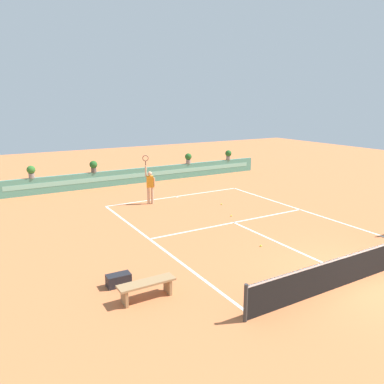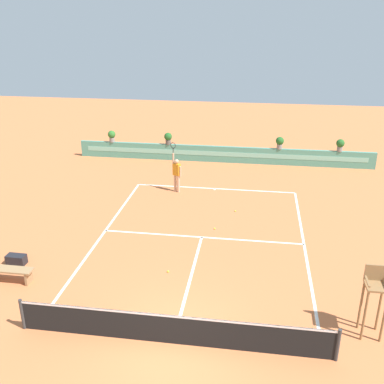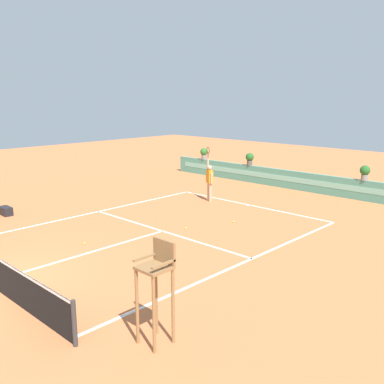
{
  "view_description": "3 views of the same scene",
  "coord_description": "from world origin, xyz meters",
  "px_view_note": "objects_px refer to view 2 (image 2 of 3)",
  "views": [
    {
      "loc": [
        -9.69,
        -6.42,
        5.26
      ],
      "look_at": [
        -0.76,
        8.8,
        1.0
      ],
      "focal_mm": 35.07,
      "sensor_mm": 36.0,
      "label": 1
    },
    {
      "loc": [
        2.0,
        -9.79,
        8.61
      ],
      "look_at": [
        -0.76,
        8.8,
        1.0
      ],
      "focal_mm": 41.83,
      "sensor_mm": 36.0,
      "label": 2
    },
    {
      "loc": [
        11.57,
        -4.09,
        4.92
      ],
      "look_at": [
        -0.76,
        8.8,
        1.0
      ],
      "focal_mm": 40.77,
      "sensor_mm": 36.0,
      "label": 3
    }
  ],
  "objects_px": {
    "potted_plant_right": "(280,142)",
    "tennis_ball_by_sideline": "(168,272)",
    "potted_plant_far_left": "(112,135)",
    "umpire_chair": "(375,294)",
    "tennis_ball_near_baseline": "(215,228)",
    "bench_courtside": "(10,272)",
    "tennis_ball_mid_court": "(235,211)",
    "gear_bag": "(16,259)",
    "tennis_player": "(177,172)",
    "potted_plant_left": "(168,138)",
    "potted_plant_far_right": "(340,144)"
  },
  "relations": [
    {
      "from": "potted_plant_right",
      "to": "tennis_ball_by_sideline",
      "type": "bearing_deg",
      "value": -108.29
    },
    {
      "from": "potted_plant_far_left",
      "to": "potted_plant_right",
      "type": "height_order",
      "value": "same"
    },
    {
      "from": "potted_plant_far_left",
      "to": "umpire_chair",
      "type": "bearing_deg",
      "value": -50.55
    },
    {
      "from": "umpire_chair",
      "to": "tennis_ball_near_baseline",
      "type": "relative_size",
      "value": 31.47
    },
    {
      "from": "bench_courtside",
      "to": "tennis_ball_by_sideline",
      "type": "height_order",
      "value": "bench_courtside"
    },
    {
      "from": "potted_plant_far_left",
      "to": "tennis_ball_mid_court",
      "type": "bearing_deg",
      "value": -41.57
    },
    {
      "from": "bench_courtside",
      "to": "tennis_ball_mid_court",
      "type": "distance_m",
      "value": 10.03
    },
    {
      "from": "gear_bag",
      "to": "tennis_ball_by_sideline",
      "type": "distance_m",
      "value": 5.62
    },
    {
      "from": "tennis_player",
      "to": "potted_plant_far_left",
      "type": "relative_size",
      "value": 3.57
    },
    {
      "from": "umpire_chair",
      "to": "tennis_ball_by_sideline",
      "type": "relative_size",
      "value": 31.47
    },
    {
      "from": "gear_bag",
      "to": "tennis_ball_near_baseline",
      "type": "height_order",
      "value": "gear_bag"
    },
    {
      "from": "potted_plant_left",
      "to": "potted_plant_far_left",
      "type": "distance_m",
      "value": 3.59
    },
    {
      "from": "tennis_ball_mid_court",
      "to": "tennis_ball_by_sideline",
      "type": "height_order",
      "value": "same"
    },
    {
      "from": "potted_plant_far_left",
      "to": "potted_plant_right",
      "type": "relative_size",
      "value": 1.0
    },
    {
      "from": "gear_bag",
      "to": "tennis_ball_near_baseline",
      "type": "distance_m",
      "value": 7.92
    },
    {
      "from": "tennis_ball_mid_court",
      "to": "potted_plant_left",
      "type": "xyz_separation_m",
      "value": [
        -4.59,
        7.26,
        1.38
      ]
    },
    {
      "from": "potted_plant_far_left",
      "to": "potted_plant_right",
      "type": "bearing_deg",
      "value": 0.0
    },
    {
      "from": "tennis_player",
      "to": "potted_plant_far_right",
      "type": "xyz_separation_m",
      "value": [
        8.77,
        5.18,
        0.36
      ]
    },
    {
      "from": "tennis_player",
      "to": "potted_plant_left",
      "type": "relative_size",
      "value": 3.57
    },
    {
      "from": "tennis_ball_near_baseline",
      "to": "tennis_player",
      "type": "bearing_deg",
      "value": 120.47
    },
    {
      "from": "gear_bag",
      "to": "potted_plant_left",
      "type": "relative_size",
      "value": 0.97
    },
    {
      "from": "potted_plant_right",
      "to": "gear_bag",
      "type": "bearing_deg",
      "value": -127.03
    },
    {
      "from": "bench_courtside",
      "to": "potted_plant_far_left",
      "type": "xyz_separation_m",
      "value": [
        -0.92,
        14.16,
        1.04
      ]
    },
    {
      "from": "umpire_chair",
      "to": "gear_bag",
      "type": "relative_size",
      "value": 3.06
    },
    {
      "from": "tennis_ball_by_sideline",
      "to": "tennis_ball_near_baseline",
      "type": "bearing_deg",
      "value": 70.31
    },
    {
      "from": "gear_bag",
      "to": "potted_plant_right",
      "type": "xyz_separation_m",
      "value": [
        9.84,
        13.05,
        1.23
      ]
    },
    {
      "from": "tennis_ball_near_baseline",
      "to": "tennis_ball_by_sideline",
      "type": "bearing_deg",
      "value": -109.69
    },
    {
      "from": "bench_courtside",
      "to": "potted_plant_right",
      "type": "height_order",
      "value": "potted_plant_right"
    },
    {
      "from": "tennis_ball_near_baseline",
      "to": "tennis_ball_mid_court",
      "type": "distance_m",
      "value": 2.07
    },
    {
      "from": "tennis_player",
      "to": "potted_plant_far_right",
      "type": "relative_size",
      "value": 3.57
    },
    {
      "from": "umpire_chair",
      "to": "potted_plant_far_left",
      "type": "distance_m",
      "value": 19.59
    },
    {
      "from": "tennis_ball_near_baseline",
      "to": "potted_plant_far_left",
      "type": "xyz_separation_m",
      "value": [
        -7.42,
        9.19,
        1.38
      ]
    },
    {
      "from": "potted_plant_left",
      "to": "tennis_ball_by_sideline",
      "type": "bearing_deg",
      "value": -78.83
    },
    {
      "from": "gear_bag",
      "to": "tennis_ball_near_baseline",
      "type": "relative_size",
      "value": 10.29
    },
    {
      "from": "potted_plant_far_left",
      "to": "potted_plant_far_right",
      "type": "bearing_deg",
      "value": 0.0
    },
    {
      "from": "bench_courtside",
      "to": "potted_plant_far_right",
      "type": "distance_m",
      "value": 19.19
    },
    {
      "from": "tennis_ball_by_sideline",
      "to": "potted_plant_far_left",
      "type": "bearing_deg",
      "value": 115.54
    },
    {
      "from": "potted_plant_far_left",
      "to": "bench_courtside",
      "type": "bearing_deg",
      "value": -86.29
    },
    {
      "from": "potted_plant_right",
      "to": "umpire_chair",
      "type": "bearing_deg",
      "value": -82.11
    },
    {
      "from": "tennis_player",
      "to": "tennis_ball_mid_court",
      "type": "height_order",
      "value": "tennis_player"
    },
    {
      "from": "umpire_chair",
      "to": "bench_courtside",
      "type": "height_order",
      "value": "umpire_chair"
    },
    {
      "from": "tennis_ball_near_baseline",
      "to": "bench_courtside",
      "type": "bearing_deg",
      "value": -142.55
    },
    {
      "from": "bench_courtside",
      "to": "tennis_player",
      "type": "xyz_separation_m",
      "value": [
        4.14,
        8.98,
        0.67
      ]
    },
    {
      "from": "bench_courtside",
      "to": "tennis_ball_near_baseline",
      "type": "relative_size",
      "value": 23.53
    },
    {
      "from": "potted_plant_left",
      "to": "potted_plant_right",
      "type": "xyz_separation_m",
      "value": [
        6.76,
        0.0,
        0.0
      ]
    },
    {
      "from": "umpire_chair",
      "to": "tennis_ball_near_baseline",
      "type": "xyz_separation_m",
      "value": [
        -5.03,
        5.94,
        -1.31
      ]
    },
    {
      "from": "tennis_ball_mid_court",
      "to": "tennis_ball_by_sideline",
      "type": "bearing_deg",
      "value": -110.42
    },
    {
      "from": "tennis_player",
      "to": "potted_plant_left",
      "type": "xyz_separation_m",
      "value": [
        -1.47,
        5.18,
        0.36
      ]
    },
    {
      "from": "potted_plant_far_right",
      "to": "umpire_chair",
      "type": "bearing_deg",
      "value": -95.21
    },
    {
      "from": "bench_courtside",
      "to": "tennis_ball_mid_court",
      "type": "height_order",
      "value": "bench_courtside"
    }
  ]
}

